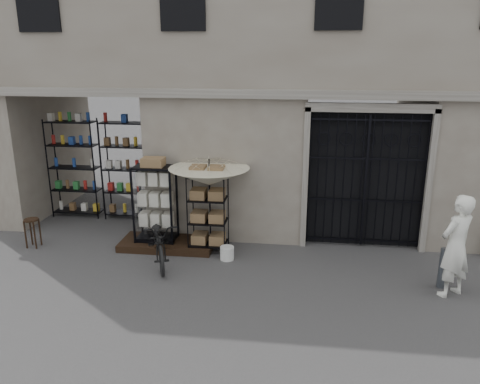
# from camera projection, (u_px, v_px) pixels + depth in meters

# --- Properties ---
(ground) EXTENTS (80.00, 80.00, 0.00)m
(ground) POSITION_uv_depth(u_px,v_px,m) (274.00, 288.00, 8.37)
(ground) COLOR black
(ground) RESTS_ON ground
(main_building) EXTENTS (14.00, 4.00, 9.00)m
(main_building) POSITION_uv_depth(u_px,v_px,m) (288.00, 32.00, 10.89)
(main_building) COLOR gray
(main_building) RESTS_ON ground
(shop_recess) EXTENTS (3.00, 1.70, 3.00)m
(shop_recess) POSITION_uv_depth(u_px,v_px,m) (94.00, 164.00, 11.15)
(shop_recess) COLOR black
(shop_recess) RESTS_ON ground
(shop_shelving) EXTENTS (2.70, 0.50, 2.50)m
(shop_shelving) POSITION_uv_depth(u_px,v_px,m) (101.00, 169.00, 11.70)
(shop_shelving) COLOR black
(shop_shelving) RESTS_ON ground
(iron_gate) EXTENTS (2.50, 0.21, 3.00)m
(iron_gate) POSITION_uv_depth(u_px,v_px,m) (365.00, 178.00, 9.90)
(iron_gate) COLOR black
(iron_gate) RESTS_ON ground
(step_platform) EXTENTS (2.00, 0.90, 0.15)m
(step_platform) POSITION_uv_depth(u_px,v_px,m) (168.00, 244.00, 10.11)
(step_platform) COLOR black
(step_platform) RESTS_ON ground
(display_cabinet) EXTENTS (0.88, 0.62, 1.77)m
(display_cabinet) POSITION_uv_depth(u_px,v_px,m) (155.00, 207.00, 9.95)
(display_cabinet) COLOR black
(display_cabinet) RESTS_ON step_platform
(wire_rack) EXTENTS (0.91, 0.78, 1.75)m
(wire_rack) POSITION_uv_depth(u_px,v_px,m) (208.00, 212.00, 9.73)
(wire_rack) COLOR black
(wire_rack) RESTS_ON ground
(market_umbrella) EXTENTS (1.82, 1.84, 2.37)m
(market_umbrella) POSITION_uv_depth(u_px,v_px,m) (209.00, 172.00, 9.56)
(market_umbrella) COLOR black
(market_umbrella) RESTS_ON ground
(white_bucket) EXTENTS (0.34, 0.34, 0.27)m
(white_bucket) POSITION_uv_depth(u_px,v_px,m) (227.00, 253.00, 9.49)
(white_bucket) COLOR silver
(white_bucket) RESTS_ON ground
(bicycle) EXTENTS (0.92, 1.10, 1.78)m
(bicycle) POSITION_uv_depth(u_px,v_px,m) (161.00, 263.00, 9.38)
(bicycle) COLOR black
(bicycle) RESTS_ON ground
(wooden_stool) EXTENTS (0.32, 0.32, 0.63)m
(wooden_stool) POSITION_uv_depth(u_px,v_px,m) (33.00, 232.00, 10.06)
(wooden_stool) COLOR black
(wooden_stool) RESTS_ON ground
(steel_bollard) EXTENTS (0.16, 0.16, 0.74)m
(steel_bollard) POSITION_uv_depth(u_px,v_px,m) (443.00, 268.00, 8.29)
(steel_bollard) COLOR slate
(steel_bollard) RESTS_ON ground
(shopkeeper) EXTENTS (1.59, 1.86, 0.43)m
(shopkeeper) POSITION_uv_depth(u_px,v_px,m) (449.00, 294.00, 8.14)
(shopkeeper) COLOR white
(shopkeeper) RESTS_ON ground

